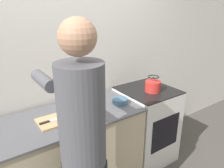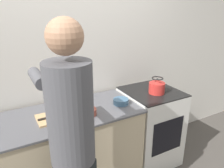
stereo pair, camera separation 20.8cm
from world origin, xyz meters
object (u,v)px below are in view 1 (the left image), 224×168
Objects in this scene: oven at (146,124)px; bowl_prep at (90,113)px; person at (82,141)px; knife at (52,120)px; cutting_board at (56,120)px; kettle at (153,85)px.

oven is 5.84× the size of bowl_prep.
person is (-1.15, -0.57, 0.53)m from oven.
bowl_prep is (0.33, -0.08, 0.01)m from knife.
person is 0.55m from bowl_prep.
person reaches higher than knife.
person is at bearing -91.59° from cutting_board.
bowl_prep is at bearing -176.83° from kettle.
cutting_board is at bearing 163.58° from bowl_prep.
cutting_board is at bearing 177.98° from kettle.
bowl_prep reaches higher than cutting_board.
person reaches higher than bowl_prep.
kettle is at bearing -3.88° from knife.
kettle is at bearing -2.02° from cutting_board.
kettle is (1.15, 0.50, 0.00)m from person.
knife is at bearing -173.74° from cutting_board.
bowl_prep is at bearing 55.52° from person.
person is at bearing -89.81° from knife.
person is 0.54m from knife.
kettle reaches higher than cutting_board.
kettle reaches higher than oven.
cutting_board is 0.31m from bowl_prep.
kettle is at bearing 3.17° from bowl_prep.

